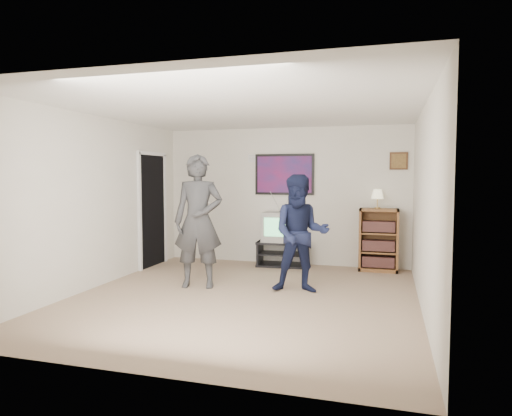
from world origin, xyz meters
The scene contains 13 objects.
room_shell centered at (0.00, 0.35, 1.25)m, with size 4.51×5.00×2.51m.
media_stand centered at (0.03, 2.23, 0.22)m, with size 0.93×0.55×0.45m.
crt_television centered at (0.00, 2.23, 0.71)m, with size 0.62×0.53×0.53m, color gray, non-canonical shape.
bookshelf centered at (1.70, 2.28, 0.53)m, with size 0.65×0.37×1.07m, color brown, non-canonical shape.
table_lamp centered at (1.66, 2.33, 1.23)m, with size 0.20×0.20×0.33m, color #F4EAB9, non-canonical shape.
person_tall centered at (-0.81, 0.38, 0.97)m, with size 0.71×0.46×1.94m, color #323335.
person_short centered at (0.68, 0.50, 0.82)m, with size 0.80×0.62×1.65m, color #131935.
controller_left centered at (-0.76, 0.58, 1.23)m, with size 0.03×0.11×0.03m, color white.
controller_right centered at (0.67, 0.69, 1.00)m, with size 0.04×0.13×0.04m, color white.
poster centered at (0.00, 2.48, 1.65)m, with size 1.10×0.03×0.75m, color black.
air_vent centered at (-0.55, 2.48, 1.95)m, with size 0.28×0.02×0.14m, color white.
small_picture centered at (2.00, 2.48, 1.88)m, with size 0.30×0.03×0.30m, color #391F12.
doorway centered at (-2.23, 1.60, 1.00)m, with size 0.03×0.85×2.00m, color black.
Camera 1 is at (1.83, -5.72, 1.63)m, focal length 32.00 mm.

